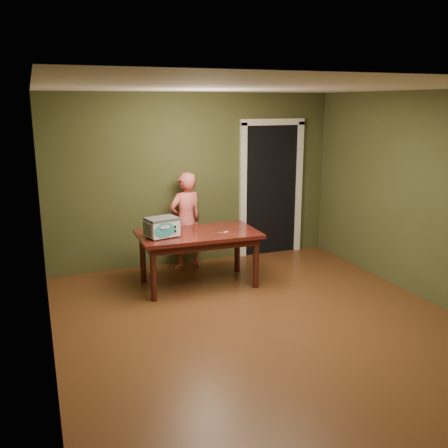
% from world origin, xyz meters
% --- Properties ---
extents(floor, '(5.00, 5.00, 0.00)m').
position_xyz_m(floor, '(0.00, 0.00, 0.00)').
color(floor, '#582C19').
rests_on(floor, ground).
extents(room_shell, '(4.52, 5.02, 2.61)m').
position_xyz_m(room_shell, '(0.00, 0.00, 1.71)').
color(room_shell, '#414726').
rests_on(room_shell, ground).
extents(doorway, '(1.10, 0.66, 2.25)m').
position_xyz_m(doorway, '(1.30, 2.78, 1.06)').
color(doorway, black).
rests_on(doorway, ground).
extents(dining_table, '(1.62, 0.93, 0.75)m').
position_xyz_m(dining_table, '(-0.29, 1.45, 0.65)').
color(dining_table, black).
rests_on(dining_table, floor).
extents(toy_oven, '(0.47, 0.37, 0.26)m').
position_xyz_m(toy_oven, '(-0.80, 1.39, 0.89)').
color(toy_oven, '#4C4F54').
rests_on(toy_oven, dining_table).
extents(baking_pan, '(0.10, 0.10, 0.02)m').
position_xyz_m(baking_pan, '(-0.04, 1.25, 0.76)').
color(baking_pan, silver).
rests_on(baking_pan, dining_table).
extents(spatula, '(0.17, 0.11, 0.01)m').
position_xyz_m(spatula, '(0.01, 1.29, 0.75)').
color(spatula, '#FFF26E').
rests_on(spatula, dining_table).
extents(child, '(0.61, 0.48, 1.47)m').
position_xyz_m(child, '(-0.24, 2.20, 0.73)').
color(child, '#DE5E5B').
rests_on(child, floor).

